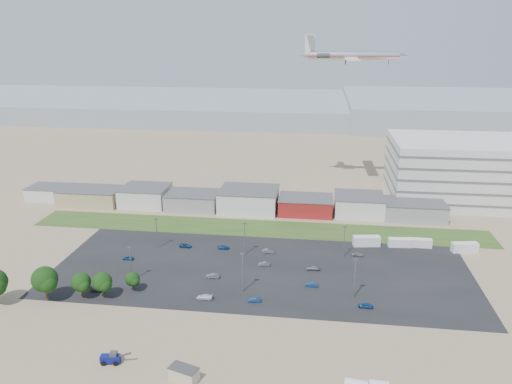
% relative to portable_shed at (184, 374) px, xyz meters
% --- Properties ---
extents(ground, '(700.00, 700.00, 0.00)m').
position_rel_portable_shed_xyz_m(ground, '(4.13, 30.27, -1.45)').
color(ground, '#997F61').
rests_on(ground, ground).
extents(parking_lot, '(120.00, 50.00, 0.01)m').
position_rel_portable_shed_xyz_m(parking_lot, '(9.13, 50.27, -1.45)').
color(parking_lot, black).
rests_on(parking_lot, ground).
extents(grass_strip, '(160.00, 16.00, 0.02)m').
position_rel_portable_shed_xyz_m(grass_strip, '(4.13, 82.27, -1.44)').
color(grass_strip, '#2B4C1C').
rests_on(grass_strip, ground).
extents(hills_backdrop, '(700.00, 200.00, 9.00)m').
position_rel_portable_shed_xyz_m(hills_backdrop, '(44.13, 345.27, 3.05)').
color(hills_backdrop, gray).
rests_on(hills_backdrop, ground).
extents(building_row, '(170.00, 20.00, 8.00)m').
position_rel_portable_shed_xyz_m(building_row, '(-12.87, 101.27, 2.55)').
color(building_row, silver).
rests_on(building_row, ground).
extents(parking_garage, '(80.00, 40.00, 25.00)m').
position_rel_portable_shed_xyz_m(parking_garage, '(94.13, 125.27, 11.05)').
color(parking_garage, silver).
rests_on(parking_garage, ground).
extents(portable_shed, '(6.41, 4.63, 2.91)m').
position_rel_portable_shed_xyz_m(portable_shed, '(0.00, 0.00, 0.00)').
color(portable_shed, '#C3BA93').
rests_on(portable_shed, ground).
extents(telehandler, '(6.66, 2.89, 2.69)m').
position_rel_portable_shed_xyz_m(telehandler, '(-16.54, 3.28, -0.11)').
color(telehandler, '#0B115F').
rests_on(telehandler, ground).
extents(box_trailer_a, '(8.87, 3.96, 3.21)m').
position_rel_portable_shed_xyz_m(box_trailer_a, '(40.75, 71.72, 0.15)').
color(box_trailer_a, silver).
rests_on(box_trailer_a, ground).
extents(box_trailer_b, '(7.55, 2.89, 2.77)m').
position_rel_portable_shed_xyz_m(box_trailer_b, '(51.34, 72.37, -0.07)').
color(box_trailer_b, silver).
rests_on(box_trailer_b, ground).
extents(box_trailer_c, '(7.31, 2.35, 2.73)m').
position_rel_portable_shed_xyz_m(box_trailer_c, '(57.69, 72.98, -0.09)').
color(box_trailer_c, silver).
rests_on(box_trailer_c, ground).
extents(box_trailer_d, '(8.34, 3.88, 3.01)m').
position_rel_portable_shed_xyz_m(box_trailer_d, '(70.88, 70.88, 0.05)').
color(box_trailer_d, silver).
rests_on(box_trailer_d, ground).
extents(tree_left, '(7.01, 7.01, 10.52)m').
position_rel_portable_shed_xyz_m(tree_left, '(-43.05, 25.61, 3.81)').
color(tree_left, black).
rests_on(tree_left, ground).
extents(tree_mid, '(5.30, 5.30, 7.94)m').
position_rel_portable_shed_xyz_m(tree_mid, '(-34.70, 28.02, 2.52)').
color(tree_mid, black).
rests_on(tree_mid, ground).
extents(tree_right, '(5.37, 5.37, 8.05)m').
position_rel_portable_shed_xyz_m(tree_right, '(-29.29, 28.75, 2.57)').
color(tree_right, black).
rests_on(tree_right, ground).
extents(tree_near, '(4.10, 4.10, 6.15)m').
position_rel_portable_shed_xyz_m(tree_near, '(-23.02, 33.22, 1.62)').
color(tree_near, black).
rests_on(tree_near, ground).
extents(lightpole_front_l, '(1.18, 0.49, 10.05)m').
position_rel_portable_shed_xyz_m(lightpole_front_l, '(-25.50, 38.76, 3.57)').
color(lightpole_front_l, slate).
rests_on(lightpole_front_l, ground).
extents(lightpole_front_m, '(1.29, 0.54, 10.98)m').
position_rel_portable_shed_xyz_m(lightpole_front_m, '(5.87, 36.82, 4.04)').
color(lightpole_front_m, slate).
rests_on(lightpole_front_m, ground).
extents(lightpole_front_r, '(1.28, 0.53, 10.89)m').
position_rel_portable_shed_xyz_m(lightpole_front_r, '(34.82, 37.33, 3.99)').
color(lightpole_front_r, slate).
rests_on(lightpole_front_r, ground).
extents(lightpole_back_l, '(1.17, 0.49, 9.93)m').
position_rel_portable_shed_xyz_m(lightpole_back_l, '(-25.53, 61.21, 3.51)').
color(lightpole_back_l, slate).
rests_on(lightpole_back_l, ground).
extents(lightpole_back_m, '(1.22, 0.51, 10.40)m').
position_rel_portable_shed_xyz_m(lightpole_back_m, '(2.90, 59.82, 3.75)').
color(lightpole_back_m, slate).
rests_on(lightpole_back_m, ground).
extents(lightpole_back_r, '(1.19, 0.50, 10.11)m').
position_rel_portable_shed_xyz_m(lightpole_back_r, '(33.10, 61.96, 3.60)').
color(lightpole_back_r, slate).
rests_on(lightpole_back_r, ground).
extents(airliner, '(46.16, 32.14, 13.39)m').
position_rel_portable_shed_xyz_m(airliner, '(36.88, 137.03, 55.32)').
color(airliner, silver).
extents(parked_car_1, '(3.64, 1.60, 1.16)m').
position_rel_portable_shed_xyz_m(parked_car_1, '(23.87, 41.89, -0.87)').
color(parked_car_1, navy).
rests_on(parked_car_1, ground).
extents(parked_car_2, '(3.69, 1.74, 1.22)m').
position_rel_portable_shed_xyz_m(parked_car_2, '(37.56, 32.64, -0.84)').
color(parked_car_2, navy).
rests_on(parked_car_2, ground).
extents(parked_car_3, '(4.24, 1.87, 1.21)m').
position_rel_portable_shed_xyz_m(parked_car_3, '(-3.24, 31.51, -0.85)').
color(parked_car_3, silver).
rests_on(parked_car_3, ground).
extents(parked_car_4, '(3.93, 1.75, 1.25)m').
position_rel_portable_shed_xyz_m(parked_car_4, '(-3.67, 43.25, -0.83)').
color(parked_car_4, '#595B5E').
rests_on(parked_car_4, ground).
extents(parked_car_5, '(3.39, 1.57, 1.12)m').
position_rel_portable_shed_xyz_m(parked_car_5, '(-31.57, 51.57, -0.89)').
color(parked_car_5, navy).
rests_on(parked_car_5, ground).
extents(parked_car_6, '(3.85, 1.83, 1.08)m').
position_rel_portable_shed_xyz_m(parked_car_6, '(-4.45, 63.14, -0.91)').
color(parked_car_6, navy).
rests_on(parked_car_6, ground).
extents(parked_car_7, '(3.58, 1.65, 1.14)m').
position_rel_portable_shed_xyz_m(parked_car_7, '(9.78, 52.83, -0.89)').
color(parked_car_7, '#595B5E').
rests_on(parked_car_7, ground).
extents(parked_car_8, '(3.42, 1.48, 1.15)m').
position_rel_portable_shed_xyz_m(parked_car_8, '(37.52, 63.26, -0.88)').
color(parked_car_8, '#A5A5AA').
rests_on(parked_car_8, ground).
extents(parked_car_9, '(4.08, 2.20, 1.09)m').
position_rel_portable_shed_xyz_m(parked_car_9, '(-16.87, 62.93, -0.91)').
color(parked_car_9, navy).
rests_on(parked_car_9, ground).
extents(parked_car_10, '(4.36, 2.18, 1.22)m').
position_rel_portable_shed_xyz_m(parked_car_10, '(-32.29, 32.03, -0.85)').
color(parked_car_10, '#595B5E').
rests_on(parked_car_10, ground).
extents(parked_car_11, '(3.91, 1.41, 1.28)m').
position_rel_portable_shed_xyz_m(parked_car_11, '(10.04, 61.92, -0.81)').
color(parked_car_11, '#595B5E').
rests_on(parked_car_11, ground).
extents(parked_car_12, '(4.05, 1.85, 1.15)m').
position_rel_portable_shed_xyz_m(parked_car_12, '(23.97, 51.85, -0.88)').
color(parked_car_12, '#A5A5AA').
rests_on(parked_car_12, ground).
extents(parked_car_13, '(3.47, 1.56, 1.11)m').
position_rel_portable_shed_xyz_m(parked_car_13, '(9.69, 31.76, -0.90)').
color(parked_car_13, navy).
rests_on(parked_car_13, ground).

